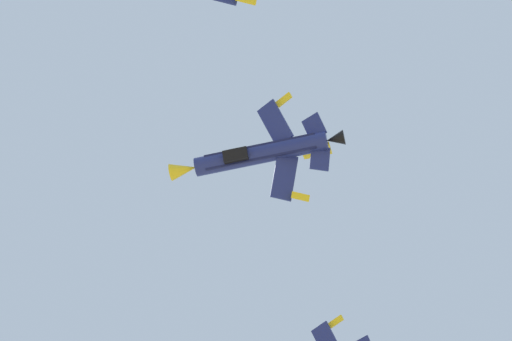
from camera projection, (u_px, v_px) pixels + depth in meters
name	position (u px, v px, depth m)	size (l,w,h in m)	color
fighter_jet_right_wing	(258.00, 155.00, 103.96)	(14.71, 9.50, 7.81)	navy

